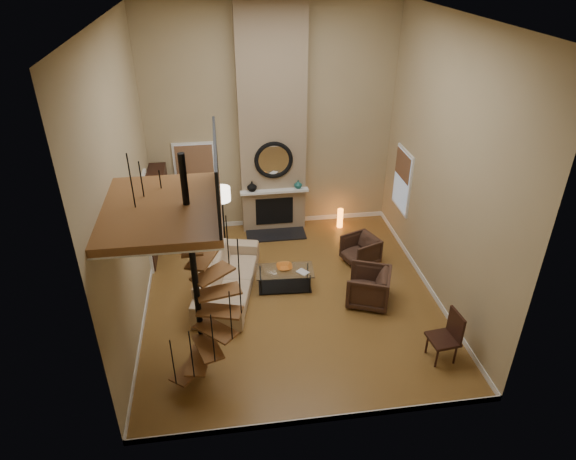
{
  "coord_description": "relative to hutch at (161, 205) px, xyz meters",
  "views": [
    {
      "loc": [
        -1.26,
        -8.44,
        6.55
      ],
      "look_at": [
        0.0,
        0.4,
        1.4
      ],
      "focal_mm": 31.41,
      "sensor_mm": 36.0,
      "label": 1
    }
  ],
  "objects": [
    {
      "name": "chimney_breast",
      "position": [
        2.79,
        0.24,
        1.8
      ],
      "size": [
        1.6,
        0.38,
        5.5
      ],
      "primitive_type": "cube",
      "color": "#927B5F",
      "rests_on": "ground"
    },
    {
      "name": "spiral_stair",
      "position": [
        1.01,
        -4.61,
        0.83
      ],
      "size": [
        1.47,
        1.47,
        4.06
      ],
      "color": "black",
      "rests_on": "ground"
    },
    {
      "name": "baseboard_right",
      "position": [
        5.78,
        -2.82,
        -0.89
      ],
      "size": [
        0.02,
        6.5,
        0.12
      ],
      "primitive_type": "cube",
      "color": "white",
      "rests_on": "ground"
    },
    {
      "name": "front_wall",
      "position": [
        2.79,
        -6.07,
        1.8
      ],
      "size": [
        6.0,
        0.02,
        5.5
      ],
      "primitive_type": "cube",
      "color": "tan",
      "rests_on": "ground"
    },
    {
      "name": "armchair_far",
      "position": [
        4.42,
        -3.22,
        -0.6
      ],
      "size": [
        1.11,
        1.09,
        0.78
      ],
      "primitive_type": "imported",
      "rotation": [
        0.0,
        0.0,
        -1.95
      ],
      "color": "#40281D",
      "rests_on": "ground"
    },
    {
      "name": "coffee_table",
      "position": [
        2.71,
        -2.49,
        -0.67
      ],
      "size": [
        1.26,
        0.69,
        0.45
      ],
      "color": "silver",
      "rests_on": "ground"
    },
    {
      "name": "left_wall",
      "position": [
        -0.21,
        -2.82,
        1.8
      ],
      "size": [
        0.02,
        6.5,
        5.5
      ],
      "primitive_type": "cube",
      "color": "tan",
      "rests_on": "ground"
    },
    {
      "name": "vase_right",
      "position": [
        3.39,
        -0.0,
        0.33
      ],
      "size": [
        0.2,
        0.2,
        0.21
      ],
      "primitive_type": "imported",
      "color": "#185551",
      "rests_on": "mantel"
    },
    {
      "name": "loft",
      "position": [
        0.74,
        -4.62,
        2.29
      ],
      "size": [
        1.7,
        2.2,
        1.09
      ],
      "color": "brown",
      "rests_on": "left_wall"
    },
    {
      "name": "firebox",
      "position": [
        2.79,
        0.04,
        -0.4
      ],
      "size": [
        0.95,
        0.02,
        0.72
      ],
      "primitive_type": "cube",
      "color": "black",
      "rests_on": "chimney_breast"
    },
    {
      "name": "ceiling",
      "position": [
        2.79,
        -2.82,
        4.54
      ],
      "size": [
        6.0,
        6.5,
        0.01
      ],
      "primitive_type": "cube",
      "color": "silver",
      "rests_on": "back_wall"
    },
    {
      "name": "floor_lamp",
      "position": [
        1.49,
        -0.85,
        0.46
      ],
      "size": [
        0.4,
        0.4,
        1.71
      ],
      "color": "black",
      "rests_on": "ground"
    },
    {
      "name": "armchair_near",
      "position": [
        4.63,
        -1.75,
        -0.6
      ],
      "size": [
        0.94,
        0.93,
        0.66
      ],
      "primitive_type": "imported",
      "rotation": [
        0.0,
        0.0,
        -1.19
      ],
      "color": "#40281D",
      "rests_on": "ground"
    },
    {
      "name": "bowl",
      "position": [
        2.71,
        -2.44,
        -0.45
      ],
      "size": [
        0.35,
        0.35,
        0.09
      ],
      "primitive_type": "imported",
      "color": "orange",
      "rests_on": "coffee_table"
    },
    {
      "name": "baseboard_left",
      "position": [
        -0.2,
        -2.82,
        -0.89
      ],
      "size": [
        0.02,
        6.5,
        0.12
      ],
      "primitive_type": "cube",
      "color": "white",
      "rests_on": "ground"
    },
    {
      "name": "ground",
      "position": [
        2.79,
        -2.82,
        -0.95
      ],
      "size": [
        6.0,
        6.5,
        0.01
      ],
      "primitive_type": "cube",
      "color": "olive",
      "rests_on": "ground"
    },
    {
      "name": "accent_lamp",
      "position": [
        4.5,
        -0.04,
        -0.7
      ],
      "size": [
        0.15,
        0.15,
        0.53
      ],
      "primitive_type": "cylinder",
      "color": "orange",
      "rests_on": "ground"
    },
    {
      "name": "entry_door",
      "position": [
        -0.17,
        -1.02,
        0.1
      ],
      "size": [
        0.1,
        1.05,
        2.16
      ],
      "color": "white",
      "rests_on": "ground"
    },
    {
      "name": "book",
      "position": [
        3.06,
        -2.64,
        -0.49
      ],
      "size": [
        0.3,
        0.31,
        0.02
      ],
      "primitive_type": "imported",
      "rotation": [
        0.0,
        0.0,
        0.68
      ],
      "color": "gray",
      "rests_on": "coffee_table"
    },
    {
      "name": "mantel",
      "position": [
        2.79,
        -0.04,
        0.2
      ],
      "size": [
        1.7,
        0.18,
        0.06
      ],
      "primitive_type": "cube",
      "color": "white",
      "rests_on": "chimney_breast"
    },
    {
      "name": "sofa",
      "position": [
        1.48,
        -2.45,
        -0.55
      ],
      "size": [
        1.55,
        2.75,
        0.76
      ],
      "primitive_type": "imported",
      "rotation": [
        0.0,
        0.0,
        1.35
      ],
      "color": "tan",
      "rests_on": "ground"
    },
    {
      "name": "baseboard_back",
      "position": [
        2.79,
        0.42,
        -0.89
      ],
      "size": [
        6.0,
        0.02,
        0.12
      ],
      "primitive_type": "cube",
      "color": "white",
      "rests_on": "ground"
    },
    {
      "name": "hutch",
      "position": [
        0.0,
        0.0,
        0.0
      ],
      "size": [
        0.4,
        0.84,
        1.88
      ],
      "primitive_type": "cube",
      "color": "black",
      "rests_on": "ground"
    },
    {
      "name": "baseboard_front",
      "position": [
        2.79,
        -6.06,
        -0.89
      ],
      "size": [
        6.0,
        0.02,
        0.12
      ],
      "primitive_type": "cube",
      "color": "white",
      "rests_on": "ground"
    },
    {
      "name": "side_chair",
      "position": [
        5.27,
        -4.98,
        -0.42
      ],
      "size": [
        0.53,
        0.53,
        1.01
      ],
      "color": "black",
      "rests_on": "ground"
    },
    {
      "name": "hearth",
      "position": [
        2.79,
        -0.25,
        -0.93
      ],
      "size": [
        1.5,
        0.6,
        0.04
      ],
      "primitive_type": "cube",
      "color": "black",
      "rests_on": "ground"
    },
    {
      "name": "window_right",
      "position": [
        5.76,
        -0.82,
        0.68
      ],
      "size": [
        0.06,
        1.02,
        1.52
      ],
      "color": "white",
      "rests_on": "right_wall"
    },
    {
      "name": "vase_left",
      "position": [
        2.24,
        -0.0,
        0.35
      ],
      "size": [
        0.24,
        0.24,
        0.25
      ],
      "primitive_type": "imported",
      "color": "black",
      "rests_on": "mantel"
    },
    {
      "name": "mirror_disc",
      "position": [
        2.79,
        0.03,
        1.0
      ],
      "size": [
        0.8,
        0.01,
        0.8
      ],
      "primitive_type": "cylinder",
      "rotation": [
        1.57,
        0.0,
        0.0
      ],
      "color": "white",
      "rests_on": "chimney_breast"
    },
    {
      "name": "window_back",
      "position": [
        0.89,
        0.4,
        0.67
      ],
      "size": [
        1.02,
        0.06,
        1.52
      ],
      "color": "white",
      "rests_on": "back_wall"
    },
    {
      "name": "mirror_frame",
      "position": [
        2.79,
        0.02,
        1.0
      ],
      "size": [
        0.94,
        0.1,
        0.94
      ],
      "primitive_type": "torus",
      "rotation": [
        1.57,
        0.0,
        0.0
      ],
      "color": "black",
      "rests_on": "chimney_breast"
    },
    {
      "name": "back_wall",
      "position": [
        2.79,
        0.43,
        1.8
      ],
      "size": [
        6.0,
        0.02,
        5.5
      ],
      "primitive_type": "cube",
      "color": "tan",
      "rests_on": "ground"
    },
    {
      "name": "right_wall",
      "position": [
        5.79,
        -2.82,
        1.8
      ],
      "size": [
        0.02,
        6.5,
        5.5
      ],
      "primitive_type": "cube",
      "color": "tan",
      "rests_on": "ground"
    }
  ]
}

